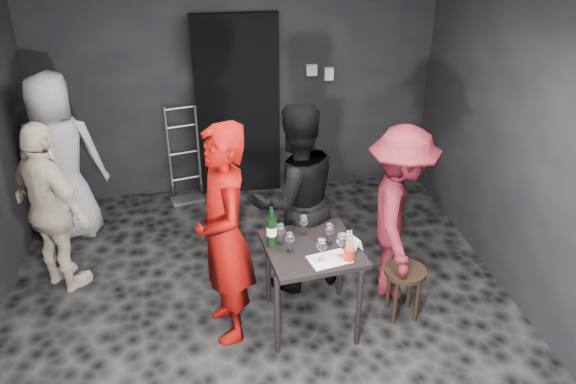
{
  "coord_description": "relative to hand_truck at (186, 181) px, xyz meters",
  "views": [
    {
      "loc": [
        -0.3,
        -3.68,
        3.2
      ],
      "look_at": [
        0.27,
        0.25,
        1.09
      ],
      "focal_mm": 35.0,
      "sensor_mm": 36.0,
      "label": 1
    }
  ],
  "objects": [
    {
      "name": "wallbox_upper",
      "position": [
        1.5,
        0.12,
        1.24
      ],
      "size": [
        0.12,
        0.06,
        0.12
      ],
      "primitive_type": "cube",
      "color": "#B7B7B2",
      "rests_on": "wall_back"
    },
    {
      "name": "wine_bottle",
      "position": [
        0.75,
        -2.31,
        0.67
      ],
      "size": [
        0.08,
        0.08,
        0.34
      ],
      "rotation": [
        0.0,
        0.0,
        -0.38
      ],
      "color": "black",
      "rests_on": "tasting_table"
    },
    {
      "name": "server_red",
      "position": [
        0.38,
        -2.38,
        0.89
      ],
      "size": [
        0.68,
        0.89,
        2.19
      ],
      "primitive_type": "imported",
      "rotation": [
        0.0,
        0.0,
        -1.37
      ],
      "color": "#870805",
      "rests_on": "floor"
    },
    {
      "name": "wine_glass_b",
      "position": [
        0.82,
        -2.3,
        0.64
      ],
      "size": [
        0.09,
        0.09,
        0.19
      ],
      "primitive_type": null,
      "rotation": [
        0.0,
        0.0,
        0.27
      ],
      "color": "white",
      "rests_on": "tasting_table"
    },
    {
      "name": "wall_right",
      "position": [
        2.9,
        -2.33,
        1.14
      ],
      "size": [
        0.04,
        5.0,
        2.7
      ],
      "primitive_type": "cube",
      "color": "black",
      "rests_on": "ground"
    },
    {
      "name": "breadstick_cup",
      "position": [
        1.3,
        -2.6,
        0.66
      ],
      "size": [
        0.09,
        0.09,
        0.27
      ],
      "rotation": [
        0.0,
        0.0,
        -0.29
      ],
      "color": "red",
      "rests_on": "tasting_table"
    },
    {
      "name": "wall_back",
      "position": [
        0.65,
        0.17,
        1.14
      ],
      "size": [
        4.5,
        0.04,
        2.7
      ],
      "primitive_type": "cube",
      "color": "black",
      "rests_on": "ground"
    },
    {
      "name": "tasting_mat",
      "position": [
        1.16,
        -2.58,
        0.54
      ],
      "size": [
        0.35,
        0.27,
        0.0
      ],
      "primitive_type": "cube",
      "rotation": [
        0.0,
        0.0,
        0.24
      ],
      "color": "white",
      "rests_on": "tasting_table"
    },
    {
      "name": "tasting_table",
      "position": [
        1.06,
        -2.38,
        0.44
      ],
      "size": [
        0.72,
        0.72,
        0.75
      ],
      "rotation": [
        0.0,
        0.0,
        0.14
      ],
      "color": "black",
      "rests_on": "floor"
    },
    {
      "name": "wine_glass_c",
      "position": [
        1.03,
        -2.2,
        0.64
      ],
      "size": [
        0.09,
        0.09,
        0.19
      ],
      "primitive_type": null,
      "rotation": [
        0.0,
        0.0,
        0.32
      ],
      "color": "white",
      "rests_on": "tasting_table"
    },
    {
      "name": "hand_truck",
      "position": [
        0.0,
        0.0,
        0.0
      ],
      "size": [
        0.38,
        0.33,
        1.12
      ],
      "rotation": [
        0.0,
        0.0,
        0.25
      ],
      "color": "#B2B2B7",
      "rests_on": "floor"
    },
    {
      "name": "wine_glass_f",
      "position": [
        1.2,
        -2.36,
        0.64
      ],
      "size": [
        0.08,
        0.08,
        0.19
      ],
      "primitive_type": null,
      "rotation": [
        0.0,
        0.0,
        -0.08
      ],
      "color": "white",
      "rests_on": "tasting_table"
    },
    {
      "name": "bystander_grey",
      "position": [
        -1.19,
        -0.64,
        0.81
      ],
      "size": [
        1.01,
        0.57,
        2.04
      ],
      "primitive_type": "imported",
      "rotation": [
        0.0,
        0.0,
        3.12
      ],
      "color": "#969696",
      "rests_on": "floor"
    },
    {
      "name": "wine_glass_a",
      "position": [
        0.88,
        -2.43,
        0.63
      ],
      "size": [
        0.09,
        0.09,
        0.18
      ],
      "primitive_type": null,
      "rotation": [
        0.0,
        0.0,
        -0.33
      ],
      "color": "white",
      "rests_on": "tasting_table"
    },
    {
      "name": "floor",
      "position": [
        0.65,
        -2.33,
        -0.21
      ],
      "size": [
        4.5,
        5.0,
        0.02
      ],
      "primitive_type": "cube",
      "color": "black",
      "rests_on": "ground"
    },
    {
      "name": "doorway",
      "position": [
        0.65,
        0.11,
        0.84
      ],
      "size": [
        0.95,
        0.1,
        2.1
      ],
      "primitive_type": "cube",
      "color": "black",
      "rests_on": "ground"
    },
    {
      "name": "wine_glass_e",
      "position": [
        1.26,
        -2.54,
        0.65
      ],
      "size": [
        0.11,
        0.11,
        0.22
      ],
      "primitive_type": null,
      "rotation": [
        0.0,
        0.0,
        -0.37
      ],
      "color": "white",
      "rests_on": "tasting_table"
    },
    {
      "name": "bystander_cream",
      "position": [
        -1.07,
        -1.57,
        0.64
      ],
      "size": [
        1.05,
        1.01,
        1.69
      ],
      "primitive_type": "imported",
      "rotation": [
        0.0,
        0.0,
        2.42
      ],
      "color": "beige",
      "rests_on": "floor"
    },
    {
      "name": "man_maroon",
      "position": [
        1.87,
        -2.06,
        0.62
      ],
      "size": [
        0.76,
        1.17,
        1.66
      ],
      "primitive_type": "imported",
      "rotation": [
        0.0,
        0.0,
        1.3
      ],
      "color": "maroon",
      "rests_on": "floor"
    },
    {
      "name": "reserved_card",
      "position": [
        1.37,
        -2.44,
        0.59
      ],
      "size": [
        0.13,
        0.15,
        0.1
      ],
      "primitive_type": null,
      "rotation": [
        0.0,
        0.0,
        0.43
      ],
      "color": "white",
      "rests_on": "tasting_table"
    },
    {
      "name": "stool",
      "position": [
        1.85,
        -2.41,
        0.17
      ],
      "size": [
        0.35,
        0.35,
        0.47
      ],
      "rotation": [
        0.0,
        0.0,
        -0.26
      ],
      "color": "black",
      "rests_on": "floor"
    },
    {
      "name": "woman_black",
      "position": [
        1.01,
        -1.8,
        0.79
      ],
      "size": [
        1.08,
        0.78,
        2.0
      ],
      "primitive_type": "imported",
      "rotation": [
        0.0,
        0.0,
        3.42
      ],
      "color": "black",
      "rests_on": "floor"
    },
    {
      "name": "wine_glass_d",
      "position": [
        1.1,
        -2.58,
        0.64
      ],
      "size": [
        0.09,
        0.09,
        0.2
      ],
      "primitive_type": null,
      "rotation": [
        0.0,
        0.0,
        -0.11
      ],
      "color": "white",
      "rests_on": "tasting_table"
    },
    {
      "name": "wallbox_lower",
      "position": [
        1.7,
        0.12,
        1.19
      ],
      "size": [
        0.1,
        0.06,
        0.14
      ],
      "primitive_type": "cube",
      "color": "#B7B7B2",
      "rests_on": "wall_back"
    }
  ]
}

